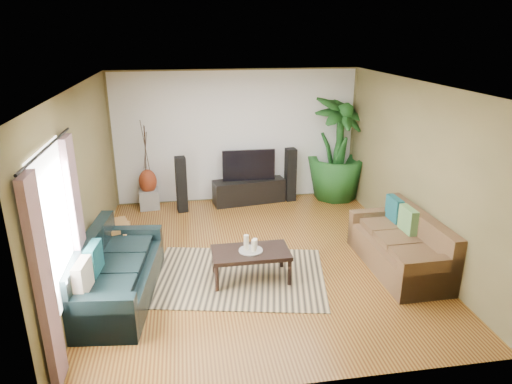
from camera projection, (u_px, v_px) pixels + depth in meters
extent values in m
plane|color=olive|center=(258.00, 258.00, 7.23)|extent=(5.50, 5.50, 0.00)
plane|color=white|center=(258.00, 85.00, 6.32)|extent=(5.50, 5.50, 0.00)
plane|color=olive|center=(236.00, 137.00, 9.33)|extent=(5.00, 0.00, 5.00)
plane|color=olive|center=(306.00, 268.00, 4.21)|extent=(5.00, 0.00, 5.00)
plane|color=olive|center=(83.00, 186.00, 6.40)|extent=(0.00, 5.50, 5.50)
plane|color=olive|center=(415.00, 170.00, 7.14)|extent=(0.00, 5.50, 5.50)
plane|color=white|center=(236.00, 137.00, 9.32)|extent=(4.90, 0.00, 4.90)
plane|color=white|center=(55.00, 229.00, 4.90)|extent=(0.00, 1.80, 1.80)
cube|color=gray|center=(44.00, 286.00, 4.29)|extent=(0.08, 0.35, 2.20)
cube|color=gray|center=(77.00, 223.00, 5.69)|extent=(0.08, 0.35, 2.20)
cylinder|color=black|center=(47.00, 148.00, 4.60)|extent=(0.03, 1.90, 0.03)
cube|color=black|center=(117.00, 269.00, 6.06)|extent=(1.12, 2.16, 0.85)
cube|color=brown|center=(399.00, 242.00, 6.82)|extent=(0.90, 1.92, 0.85)
cube|color=tan|center=(238.00, 276.00, 6.69)|extent=(2.81, 2.23, 0.01)
cube|color=black|center=(251.00, 265.00, 6.57)|extent=(1.11, 0.61, 0.45)
cylinder|color=gray|center=(251.00, 250.00, 6.49)|extent=(0.34, 0.34, 0.02)
cylinder|color=beige|center=(246.00, 242.00, 6.47)|extent=(0.07, 0.07, 0.22)
cylinder|color=white|center=(254.00, 246.00, 6.42)|extent=(0.07, 0.07, 0.17)
cylinder|color=#F5E4CF|center=(255.00, 243.00, 6.53)|extent=(0.07, 0.07, 0.14)
cube|color=black|center=(249.00, 191.00, 9.50)|extent=(1.52, 0.65, 0.49)
cube|color=black|center=(249.00, 165.00, 9.31)|extent=(1.08, 0.06, 0.64)
cube|color=black|center=(181.00, 185.00, 8.93)|extent=(0.23, 0.25, 1.11)
cube|color=black|center=(290.00, 175.00, 9.52)|extent=(0.23, 0.25, 1.12)
imported|color=#194B19|center=(338.00, 148.00, 9.49)|extent=(1.65, 1.65, 2.18)
cylinder|color=black|center=(335.00, 190.00, 9.81)|extent=(0.40, 0.40, 0.31)
cube|color=gray|center=(149.00, 199.00, 9.21)|extent=(0.42, 0.42, 0.39)
ellipsoid|color=maroon|center=(148.00, 181.00, 9.09)|extent=(0.35, 0.35, 0.49)
cube|color=olive|center=(112.00, 243.00, 7.09)|extent=(0.71, 0.71, 0.59)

